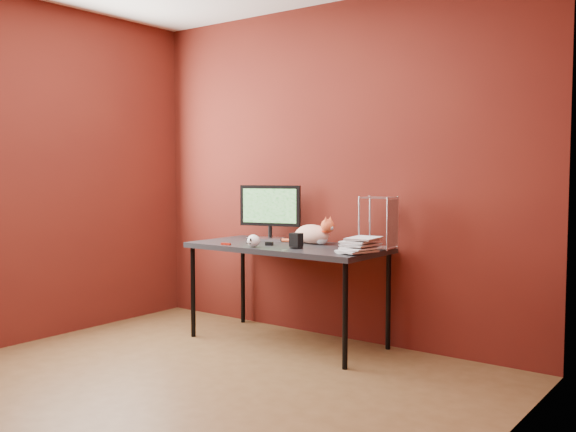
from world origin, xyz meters
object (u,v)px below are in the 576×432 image
Objects in this scene: monitor at (270,210)px; speaker at (296,241)px; skull_mug at (253,241)px; desk at (287,251)px; cat at (313,234)px; book_stack at (351,161)px.

speaker is (0.50, -0.33, -0.19)m from monitor.
skull_mug is at bearing -155.95° from speaker.
monitor reaches higher than skull_mug.
skull_mug is at bearing -109.70° from desk.
desk is 0.47m from monitor.
skull_mug is 0.32m from speaker.
desk is 3.20× the size of cat.
desk is 0.31m from skull_mug.
book_stack reaches higher than speaker.
monitor is at bearing -172.85° from cat.
monitor is at bearing 146.26° from speaker.
speaker reaches higher than skull_mug.
skull_mug is 0.93m from book_stack.
cat reaches higher than speaker.
desk is 13.54× the size of speaker.
speaker is at bearing 36.60° from skull_mug.
cat is (0.43, -0.02, -0.17)m from monitor.
monitor is 0.46m from cat.
skull_mug reaches higher than desk.
book_stack reaches higher than monitor.
speaker is at bearing -171.29° from book_stack.
desk is 1.20× the size of book_stack.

